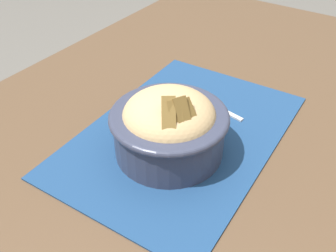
% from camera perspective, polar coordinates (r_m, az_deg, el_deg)
% --- Properties ---
extents(table, '(1.33, 0.84, 0.73)m').
position_cam_1_polar(table, '(0.72, 3.45, -4.48)').
color(table, '#4C3826').
rests_on(table, ground_plane).
extents(placemat, '(0.45, 0.31, 0.00)m').
position_cam_1_polar(placemat, '(0.67, 2.06, -1.18)').
color(placemat, navy).
rests_on(placemat, table).
extents(bowl, '(0.19, 0.19, 0.13)m').
position_cam_1_polar(bowl, '(0.60, 0.02, 0.23)').
color(bowl, '#2D3347').
rests_on(bowl, placemat).
extents(fork, '(0.04, 0.13, 0.00)m').
position_cam_1_polar(fork, '(0.74, 6.40, 3.20)').
color(fork, '#B5B5B5').
rests_on(fork, placemat).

